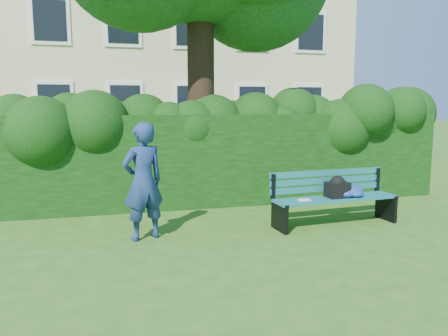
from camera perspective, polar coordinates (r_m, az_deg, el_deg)
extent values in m
plane|color=#335A1B|center=(6.85, 1.30, -8.60)|extent=(80.00, 80.00, 0.00)
cube|color=#C6BB84|center=(20.77, -10.07, 19.31)|extent=(16.00, 8.00, 12.00)
cube|color=white|center=(16.37, -21.25, 7.78)|extent=(1.30, 0.08, 1.60)
cube|color=black|center=(16.33, -21.26, 7.78)|extent=(1.05, 0.04, 1.35)
cube|color=white|center=(16.29, -12.75, 8.14)|extent=(1.30, 0.08, 1.60)
cube|color=black|center=(16.25, -12.75, 8.14)|extent=(1.05, 0.04, 1.35)
cube|color=white|center=(16.55, -4.33, 8.31)|extent=(1.30, 0.08, 1.60)
cube|color=black|center=(16.51, -4.31, 8.31)|extent=(1.05, 0.04, 1.35)
cube|color=white|center=(17.15, 3.66, 8.32)|extent=(1.30, 0.08, 1.60)
cube|color=black|center=(17.12, 3.70, 8.32)|extent=(1.05, 0.04, 1.35)
cube|color=white|center=(18.06, 10.97, 8.18)|extent=(1.30, 0.08, 1.60)
cube|color=black|center=(18.02, 11.03, 8.18)|extent=(1.05, 0.04, 1.35)
cube|color=white|center=(16.61, -21.78, 17.47)|extent=(1.30, 0.08, 1.60)
cube|color=black|center=(16.57, -21.80, 17.49)|extent=(1.05, 0.04, 1.35)
cube|color=white|center=(16.53, -13.08, 17.89)|extent=(1.30, 0.08, 1.60)
cube|color=black|center=(16.49, -13.07, 17.91)|extent=(1.05, 0.04, 1.35)
cube|color=white|center=(16.79, -4.44, 17.91)|extent=(1.30, 0.08, 1.60)
cube|color=black|center=(16.75, -4.42, 17.94)|extent=(1.05, 0.04, 1.35)
cube|color=white|center=(17.38, 3.75, 17.59)|extent=(1.30, 0.08, 1.60)
cube|color=black|center=(17.34, 3.79, 17.61)|extent=(1.05, 0.04, 1.35)
cube|color=white|center=(18.27, 11.23, 17.00)|extent=(1.30, 0.08, 1.60)
cube|color=black|center=(18.24, 11.28, 17.01)|extent=(1.05, 0.04, 1.35)
cube|color=black|center=(8.76, -2.68, 1.14)|extent=(10.00, 1.00, 1.80)
cylinder|color=black|center=(9.01, -3.04, 11.78)|extent=(0.54, 0.54, 5.08)
cube|color=#115355|center=(7.31, 15.16, -4.16)|extent=(2.15, 0.26, 0.04)
cube|color=#115355|center=(7.41, 14.64, -3.98)|extent=(2.15, 0.26, 0.04)
cube|color=#115355|center=(7.50, 14.13, -3.80)|extent=(2.15, 0.26, 0.04)
cube|color=#115355|center=(7.60, 13.64, -3.63)|extent=(2.15, 0.26, 0.04)
cube|color=#115355|center=(7.64, 13.35, -2.56)|extent=(2.14, 0.20, 0.10)
cube|color=#115355|center=(7.63, 13.34, -1.59)|extent=(2.14, 0.20, 0.10)
cube|color=#115355|center=(7.62, 13.33, -0.61)|extent=(2.14, 0.20, 0.10)
cube|color=black|center=(7.01, 7.27, -6.41)|extent=(0.10, 0.50, 0.44)
cube|color=black|center=(7.14, 6.41, -2.57)|extent=(0.06, 0.06, 0.45)
cube|color=black|center=(6.91, 7.49, -4.74)|extent=(0.09, 0.42, 0.05)
cube|color=black|center=(8.10, 20.39, -4.85)|extent=(0.10, 0.50, 0.44)
cube|color=black|center=(8.22, 19.40, -1.56)|extent=(0.06, 0.06, 0.45)
cube|color=black|center=(8.02, 20.70, -3.39)|extent=(0.09, 0.42, 0.05)
cube|color=white|center=(7.09, 10.49, -4.14)|extent=(0.19, 0.14, 0.02)
cube|color=black|center=(7.44, 14.57, -2.77)|extent=(0.37, 0.30, 0.25)
imported|color=navy|center=(6.51, -10.52, -1.75)|extent=(0.74, 0.62, 1.74)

